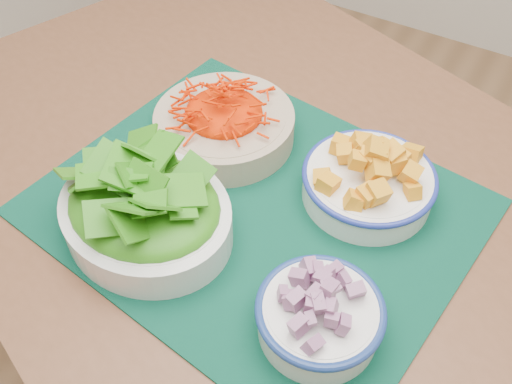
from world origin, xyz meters
TOP-DOWN VIEW (x-y plane):
  - table at (-0.15, 0.24)m, footprint 1.54×1.28m
  - placemat at (-0.16, 0.19)m, footprint 0.66×0.56m
  - carrot_bowl at (-0.28, 0.29)m, footprint 0.30×0.30m
  - squash_bowl at (-0.02, 0.29)m, footprint 0.25×0.25m
  - lettuce_bowl at (-0.26, 0.07)m, footprint 0.28×0.25m
  - onion_bowl at (0.01, 0.05)m, footprint 0.19×0.19m

SIDE VIEW (x-z plane):
  - table at x=-0.15m, z-range 0.29..1.04m
  - placemat at x=-0.16m, z-range 0.75..0.75m
  - onion_bowl at x=0.01m, z-range 0.75..0.84m
  - carrot_bowl at x=-0.28m, z-range 0.75..0.84m
  - squash_bowl at x=-0.02m, z-range 0.75..0.85m
  - lettuce_bowl at x=-0.26m, z-range 0.75..0.86m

